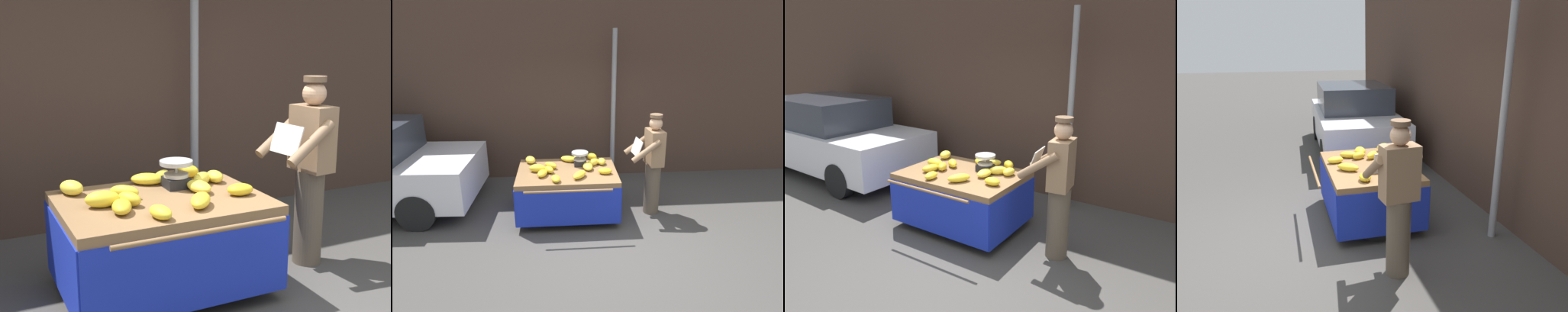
# 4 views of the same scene
# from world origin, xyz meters

# --- Properties ---
(back_wall) EXTENTS (16.00, 0.24, 4.32)m
(back_wall) POSITION_xyz_m (0.00, 2.85, 2.16)
(back_wall) COLOR #473328
(back_wall) RESTS_ON ground
(street_pole) EXTENTS (0.09, 0.09, 3.01)m
(street_pole) POSITION_xyz_m (0.37, 2.41, 1.50)
(street_pole) COLOR gray
(street_pole) RESTS_ON ground
(banana_cart) EXTENTS (1.63, 1.38, 0.80)m
(banana_cart) POSITION_xyz_m (-0.59, 0.99, 0.59)
(banana_cart) COLOR olive
(banana_cart) RESTS_ON ground
(weighing_scale) EXTENTS (0.28, 0.28, 0.24)m
(weighing_scale) POSITION_xyz_m (-0.37, 1.22, 0.92)
(weighing_scale) COLOR black
(weighing_scale) RESTS_ON banana_cart
(banana_bunch_0) EXTENTS (0.21, 0.29, 0.10)m
(banana_bunch_0) POSITION_xyz_m (-0.98, 0.78, 0.85)
(banana_bunch_0) COLOR gold
(banana_bunch_0) RESTS_ON banana_cart
(banana_bunch_1) EXTENTS (0.27, 0.26, 0.11)m
(banana_bunch_1) POSITION_xyz_m (-0.14, 1.19, 0.85)
(banana_bunch_1) COLOR yellow
(banana_bunch_1) RESTS_ON banana_cart
(banana_bunch_2) EXTENTS (0.21, 0.25, 0.11)m
(banana_bunch_2) POSITION_xyz_m (-0.88, 0.92, 0.85)
(banana_bunch_2) COLOR gold
(banana_bunch_2) RESTS_ON banana_cart
(banana_bunch_3) EXTENTS (0.24, 0.24, 0.09)m
(banana_bunch_3) POSITION_xyz_m (-0.39, 1.48, 0.84)
(banana_bunch_3) COLOR yellow
(banana_bunch_3) RESTS_ON banana_cart
(banana_bunch_4) EXTENTS (0.23, 0.28, 0.12)m
(banana_bunch_4) POSITION_xyz_m (-1.21, 1.39, 0.86)
(banana_bunch_4) COLOR yellow
(banana_bunch_4) RESTS_ON banana_cart
(banana_bunch_5) EXTENTS (0.28, 0.19, 0.12)m
(banana_bunch_5) POSITION_xyz_m (-1.07, 0.97, 0.86)
(banana_bunch_5) COLOR yellow
(banana_bunch_5) RESTS_ON banana_cart
(banana_bunch_6) EXTENTS (0.26, 0.25, 0.11)m
(banana_bunch_6) POSITION_xyz_m (-0.86, 1.11, 0.85)
(banana_bunch_6) COLOR yellow
(banana_bunch_6) RESTS_ON banana_cart
(banana_bunch_7) EXTENTS (0.18, 0.30, 0.09)m
(banana_bunch_7) POSITION_xyz_m (-0.25, 1.02, 0.84)
(banana_bunch_7) COLOR yellow
(banana_bunch_7) RESTS_ON banana_cart
(banana_bunch_8) EXTENTS (0.28, 0.33, 0.10)m
(banana_bunch_8) POSITION_xyz_m (-0.41, 0.66, 0.85)
(banana_bunch_8) COLOR yellow
(banana_bunch_8) RESTS_ON banana_cart
(banana_bunch_9) EXTENTS (0.14, 0.21, 0.10)m
(banana_bunch_9) POSITION_xyz_m (0.01, 1.23, 0.85)
(banana_bunch_9) COLOR yellow
(banana_bunch_9) RESTS_ON banana_cart
(banana_bunch_10) EXTENTS (0.34, 0.28, 0.10)m
(banana_bunch_10) POSITION_xyz_m (-0.55, 1.41, 0.85)
(banana_bunch_10) COLOR yellow
(banana_bunch_10) RESTS_ON banana_cart
(banana_bunch_11) EXTENTS (0.16, 0.25, 0.09)m
(banana_bunch_11) POSITION_xyz_m (-0.77, 0.55, 0.84)
(banana_bunch_11) COLOR yellow
(banana_bunch_11) RESTS_ON banana_cart
(banana_bunch_12) EXTENTS (0.24, 0.18, 0.10)m
(banana_bunch_12) POSITION_xyz_m (0.01, 0.79, 0.85)
(banana_bunch_12) COLOR gold
(banana_bunch_12) RESTS_ON banana_cart
(banana_bunch_13) EXTENTS (0.23, 0.24, 0.12)m
(banana_bunch_13) POSITION_xyz_m (-0.14, 1.47, 0.86)
(banana_bunch_13) COLOR gold
(banana_bunch_13) RESTS_ON banana_cart
(vendor_person) EXTENTS (0.61, 0.56, 1.71)m
(vendor_person) POSITION_xyz_m (0.82, 0.96, 0.87)
(vendor_person) COLOR brown
(vendor_person) RESTS_ON ground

